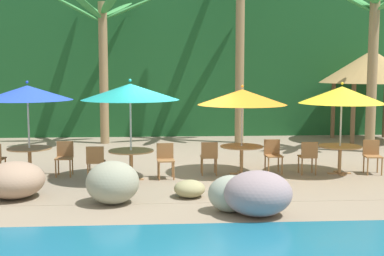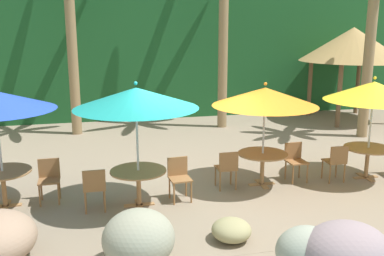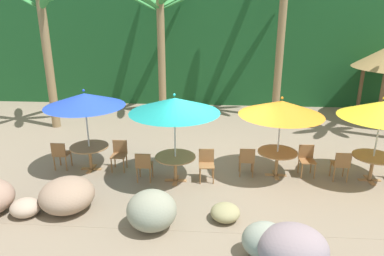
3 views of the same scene
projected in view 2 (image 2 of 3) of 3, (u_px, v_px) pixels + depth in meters
ground_plane at (194, 195)px, 9.28m from camera, size 120.00×120.00×0.00m
terrace_deck at (194, 195)px, 9.28m from camera, size 18.00×5.20×0.01m
foliage_backdrop at (140, 38)px, 17.11m from camera, size 28.00×2.40×6.00m
rock_seawall at (178, 248)px, 6.31m from camera, size 14.24×3.39×0.87m
dining_table_blue at (3, 177)px, 8.53m from camera, size 1.10×1.10×0.74m
chair_blue_seaward at (49, 177)px, 8.83m from camera, size 0.42×0.43×0.87m
umbrella_teal at (136, 98)px, 8.23m from camera, size 2.37×2.37×2.48m
dining_table_teal at (138, 176)px, 8.58m from camera, size 1.10×1.10×0.74m
chair_teal_seaward at (179, 175)px, 8.94m from camera, size 0.45×0.46×0.87m
chair_teal_inland at (94, 186)px, 8.33m from camera, size 0.42×0.43×0.87m
umbrella_orange at (265, 97)px, 9.40m from camera, size 2.28×2.28×2.31m
dining_table_orange at (263, 159)px, 9.71m from camera, size 1.10×1.10×0.74m
chair_orange_seaward at (295, 159)px, 10.04m from camera, size 0.44×0.44×0.87m
chair_orange_inland at (227, 167)px, 9.46m from camera, size 0.42×0.43×0.87m
umbrella_yellow at (374, 91)px, 9.82m from camera, size 2.19×2.19×2.38m
dining_table_yellow at (368, 153)px, 10.15m from camera, size 1.10×1.10×0.74m
chair_yellow_inland at (336, 160)px, 9.92m from camera, size 0.43×0.44×0.87m
palm_tree_second at (70, 18)px, 13.62m from camera, size 3.74×3.58×5.35m
palm_tree_fourth at (372, 20)px, 13.28m from camera, size 2.70×2.70×5.31m
palapa_hut at (353, 45)px, 15.98m from camera, size 3.82×3.82×3.41m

